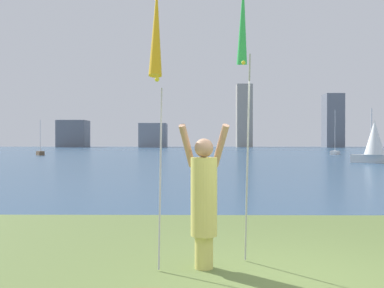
{
  "coord_description": "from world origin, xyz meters",
  "views": [
    {
      "loc": [
        -1.15,
        -5.02,
        1.71
      ],
      "look_at": [
        -1.36,
        14.29,
        1.57
      ],
      "focal_mm": 39.36,
      "sensor_mm": 36.0,
      "label": 1
    }
  ],
  "objects_px": {
    "kite_flag_right": "(243,28)",
    "sailboat_8": "(335,152)",
    "person": "(204,197)",
    "kite_flag_left": "(156,35)",
    "sailboat_6": "(374,141)",
    "sailboat_0": "(40,153)"
  },
  "relations": [
    {
      "from": "person",
      "to": "sailboat_6",
      "type": "height_order",
      "value": "sailboat_6"
    },
    {
      "from": "person",
      "to": "sailboat_0",
      "type": "height_order",
      "value": "sailboat_0"
    },
    {
      "from": "person",
      "to": "kite_flag_left",
      "type": "xyz_separation_m",
      "value": [
        -0.59,
        -0.47,
        2.05
      ]
    },
    {
      "from": "sailboat_0",
      "to": "sailboat_6",
      "type": "bearing_deg",
      "value": -28.19
    },
    {
      "from": "sailboat_0",
      "to": "sailboat_8",
      "type": "xyz_separation_m",
      "value": [
        35.83,
        2.16,
        0.01
      ]
    },
    {
      "from": "kite_flag_left",
      "to": "sailboat_0",
      "type": "relative_size",
      "value": 0.87
    },
    {
      "from": "kite_flag_left",
      "to": "sailboat_0",
      "type": "bearing_deg",
      "value": 112.1
    },
    {
      "from": "sailboat_6",
      "to": "sailboat_0",
      "type": "bearing_deg",
      "value": 151.81
    },
    {
      "from": "sailboat_6",
      "to": "kite_flag_left",
      "type": "bearing_deg",
      "value": -117.38
    },
    {
      "from": "person",
      "to": "kite_flag_right",
      "type": "xyz_separation_m",
      "value": [
        0.59,
        0.67,
        2.45
      ]
    },
    {
      "from": "kite_flag_right",
      "to": "sailboat_0",
      "type": "xyz_separation_m",
      "value": [
        -19.39,
        43.7,
        -3.1
      ]
    },
    {
      "from": "kite_flag_right",
      "to": "sailboat_6",
      "type": "height_order",
      "value": "sailboat_6"
    },
    {
      "from": "sailboat_0",
      "to": "sailboat_6",
      "type": "xyz_separation_m",
      "value": [
        32.42,
        -17.38,
        1.42
      ]
    },
    {
      "from": "kite_flag_left",
      "to": "kite_flag_right",
      "type": "height_order",
      "value": "kite_flag_right"
    },
    {
      "from": "sailboat_6",
      "to": "sailboat_8",
      "type": "distance_m",
      "value": 19.89
    },
    {
      "from": "sailboat_6",
      "to": "person",
      "type": "bearing_deg",
      "value": -116.79
    },
    {
      "from": "person",
      "to": "sailboat_0",
      "type": "bearing_deg",
      "value": 112.1
    },
    {
      "from": "kite_flag_right",
      "to": "sailboat_8",
      "type": "distance_m",
      "value": 48.82
    },
    {
      "from": "sailboat_0",
      "to": "person",
      "type": "bearing_deg",
      "value": -67.04
    },
    {
      "from": "sailboat_6",
      "to": "sailboat_8",
      "type": "height_order",
      "value": "sailboat_8"
    },
    {
      "from": "kite_flag_right",
      "to": "sailboat_8",
      "type": "bearing_deg",
      "value": 70.29
    },
    {
      "from": "person",
      "to": "kite_flag_left",
      "type": "relative_size",
      "value": 0.53
    }
  ]
}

